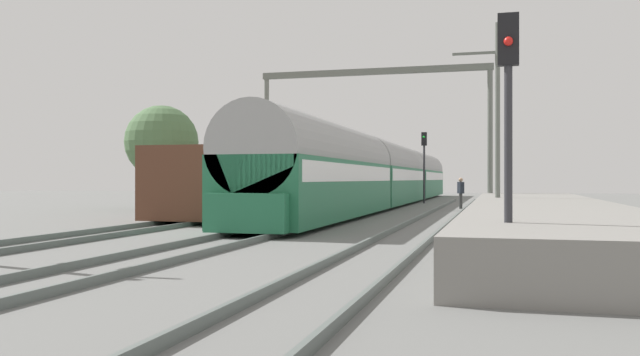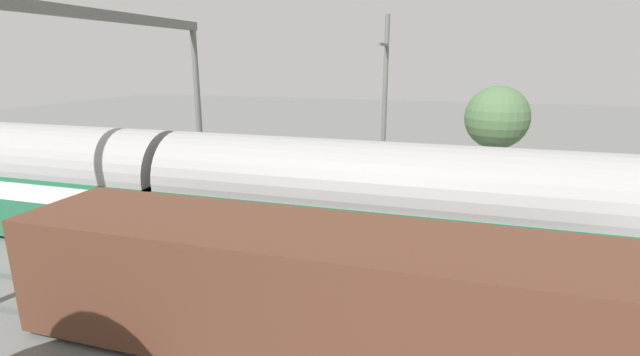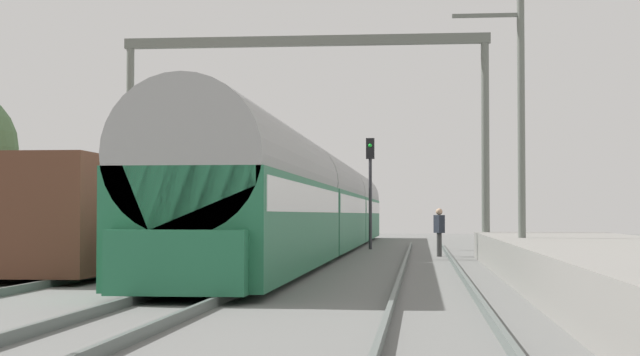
% 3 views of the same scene
% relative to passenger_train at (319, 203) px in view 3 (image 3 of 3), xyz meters
% --- Properties ---
extents(ground, '(120.00, 120.00, 0.00)m').
position_rel_passenger_train_xyz_m(ground, '(0.00, -20.97, -1.97)').
color(ground, slate).
extents(track_far_west, '(1.52, 60.00, 0.16)m').
position_rel_passenger_train_xyz_m(track_far_west, '(-4.34, -20.97, -1.89)').
color(track_far_west, '#59615E').
rests_on(track_far_west, ground).
extents(track_west, '(1.52, 60.00, 0.16)m').
position_rel_passenger_train_xyz_m(track_west, '(0.00, -20.97, -1.89)').
color(track_west, '#59615E').
rests_on(track_west, ground).
extents(track_east, '(1.52, 60.00, 0.16)m').
position_rel_passenger_train_xyz_m(track_east, '(4.34, -20.97, -1.89)').
color(track_east, '#59615E').
rests_on(track_east, ground).
extents(platform, '(4.40, 28.00, 0.90)m').
position_rel_passenger_train_xyz_m(platform, '(8.16, -18.97, -1.52)').
color(platform, gray).
rests_on(platform, ground).
extents(passenger_train, '(2.93, 49.20, 3.82)m').
position_rel_passenger_train_xyz_m(passenger_train, '(0.00, 0.00, 0.00)').
color(passenger_train, '#236B47').
rests_on(passenger_train, ground).
extents(freight_car, '(2.80, 13.00, 2.70)m').
position_rel_passenger_train_xyz_m(freight_car, '(-4.34, -14.27, -0.50)').
color(freight_car, '#563323').
rests_on(freight_car, ground).
extents(person_crossing, '(0.40, 0.47, 1.73)m').
position_rel_passenger_train_xyz_m(person_crossing, '(4.75, -4.34, -0.94)').
color(person_crossing, '#3A3A3A').
rests_on(person_crossing, ground).
extents(railway_signal_far, '(0.36, 0.30, 4.82)m').
position_rel_passenger_train_xyz_m(railway_signal_far, '(1.92, 3.09, 1.13)').
color(railway_signal_far, '#2D2D33').
rests_on(railway_signal_far, ground).
extents(catenary_gantry, '(13.09, 0.28, 7.86)m').
position_rel_passenger_train_xyz_m(catenary_gantry, '(0.00, -5.32, 3.70)').
color(catenary_gantry, slate).
rests_on(catenary_gantry, ground).
extents(catenary_pole_east_mid, '(1.90, 0.20, 8.00)m').
position_rel_passenger_train_xyz_m(catenary_pole_east_mid, '(6.69, -14.06, 2.18)').
color(catenary_pole_east_mid, slate).
rests_on(catenary_pole_east_mid, ground).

